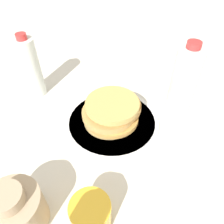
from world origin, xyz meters
name	(u,v)px	position (x,y,z in m)	size (l,w,h in m)	color
ground_plane	(109,125)	(0.00, 0.00, 0.00)	(4.00, 4.00, 0.00)	silver
plate	(112,121)	(-0.01, 0.01, 0.01)	(0.29, 0.29, 0.01)	white
pancake_stack	(112,112)	(-0.01, 0.01, 0.05)	(0.17, 0.17, 0.08)	tan
juice_glass	(91,215)	(0.28, 0.04, 0.04)	(0.08, 0.08, 0.08)	yellow
cream_jug	(16,211)	(0.32, -0.10, 0.05)	(0.12, 0.12, 0.12)	tan
water_bottle_near	(31,68)	(-0.09, -0.29, 0.10)	(0.06, 0.06, 0.22)	silver
water_bottle_far	(184,80)	(-0.13, 0.20, 0.11)	(0.08, 0.08, 0.23)	silver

